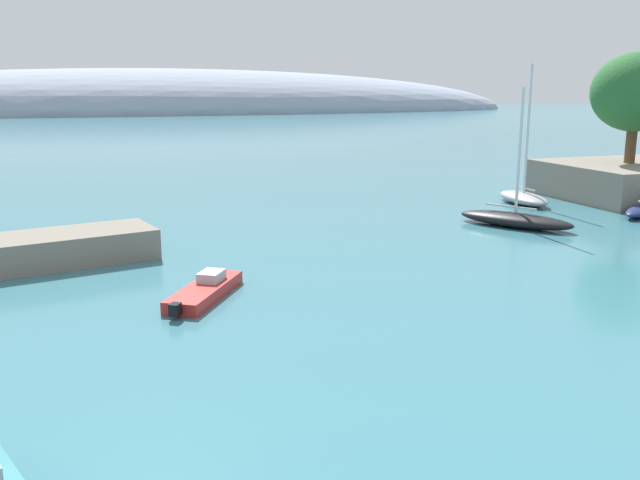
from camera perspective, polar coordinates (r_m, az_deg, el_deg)
The scene contains 5 objects.
tree_clump_shore at distance 58.02m, azimuth 25.02°, elevation 11.18°, with size 6.64×6.64×8.40m.
distant_ridge at distance 239.38m, azimuth -13.78°, elevation 10.37°, with size 266.61×67.46×28.91m, color #8E99AD.
sailboat_black_near_shore at distance 43.69m, azimuth 16.08°, elevation 1.74°, with size 5.78×7.35×8.48m.
sailboat_grey_mid_mooring at distance 52.48m, azimuth 16.72°, elevation 3.54°, with size 2.92×5.83×10.08m.
motorboat_red_outer at distance 28.39m, azimuth -9.65°, elevation -4.18°, with size 3.95×5.12×0.92m.
Camera 1 is at (-12.68, -1.26, 8.49)m, focal length 38.10 mm.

